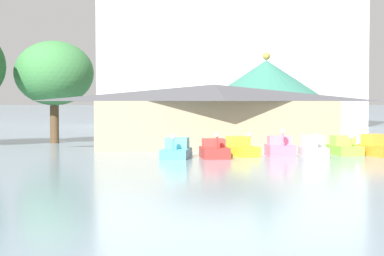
{
  "coord_description": "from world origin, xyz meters",
  "views": [
    {
      "loc": [
        -1.7,
        -8.33,
        3.5
      ],
      "look_at": [
        2.74,
        21.56,
        2.28
      ],
      "focal_mm": 58.86,
      "sensor_mm": 36.0,
      "label": 1
    }
  ],
  "objects_px": {
    "pedal_boat_yellow": "(240,148)",
    "pedal_boat_lime": "(344,147)",
    "pedal_boat_orange": "(377,147)",
    "shoreline_tree_mid": "(54,73)",
    "pedal_boat_cyan": "(176,150)",
    "background_building_block": "(225,52)",
    "pedal_boat_pink": "(280,148)",
    "green_roof_pavilion": "(266,94)",
    "boathouse": "(214,115)",
    "pedal_boat_red": "(214,150)",
    "pedal_boat_white": "(313,148)"
  },
  "relations": [
    {
      "from": "pedal_boat_yellow",
      "to": "pedal_boat_lime",
      "type": "height_order",
      "value": "pedal_boat_yellow"
    },
    {
      "from": "pedal_boat_orange",
      "to": "shoreline_tree_mid",
      "type": "xyz_separation_m",
      "value": [
        -21.97,
        16.53,
        5.47
      ]
    },
    {
      "from": "pedal_boat_cyan",
      "to": "background_building_block",
      "type": "xyz_separation_m",
      "value": [
        14.08,
        54.2,
        10.63
      ]
    },
    {
      "from": "pedal_boat_pink",
      "to": "green_roof_pavilion",
      "type": "bearing_deg",
      "value": 173.18
    },
    {
      "from": "boathouse",
      "to": "green_roof_pavilion",
      "type": "xyz_separation_m",
      "value": [
        6.05,
        7.19,
        1.7
      ]
    },
    {
      "from": "pedal_boat_orange",
      "to": "boathouse",
      "type": "distance_m",
      "value": 12.71
    },
    {
      "from": "pedal_boat_orange",
      "to": "background_building_block",
      "type": "xyz_separation_m",
      "value": [
        0.76,
        54.49,
        10.58
      ]
    },
    {
      "from": "pedal_boat_red",
      "to": "pedal_boat_lime",
      "type": "distance_m",
      "value": 9.19
    },
    {
      "from": "pedal_boat_lime",
      "to": "pedal_boat_yellow",
      "type": "bearing_deg",
      "value": -90.25
    },
    {
      "from": "pedal_boat_red",
      "to": "background_building_block",
      "type": "distance_m",
      "value": 56.73
    },
    {
      "from": "boathouse",
      "to": "green_roof_pavilion",
      "type": "height_order",
      "value": "green_roof_pavilion"
    },
    {
      "from": "shoreline_tree_mid",
      "to": "pedal_boat_orange",
      "type": "bearing_deg",
      "value": -36.95
    },
    {
      "from": "pedal_boat_cyan",
      "to": "green_roof_pavilion",
      "type": "bearing_deg",
      "value": 163.56
    },
    {
      "from": "pedal_boat_lime",
      "to": "pedal_boat_orange",
      "type": "xyz_separation_m",
      "value": [
        1.83,
        -1.21,
        0.05
      ]
    },
    {
      "from": "pedal_boat_white",
      "to": "pedal_boat_pink",
      "type": "bearing_deg",
      "value": -106.69
    },
    {
      "from": "pedal_boat_yellow",
      "to": "green_roof_pavilion",
      "type": "relative_size",
      "value": 0.31
    },
    {
      "from": "pedal_boat_yellow",
      "to": "background_building_block",
      "type": "distance_m",
      "value": 55.12
    },
    {
      "from": "boathouse",
      "to": "background_building_block",
      "type": "height_order",
      "value": "background_building_block"
    },
    {
      "from": "pedal_boat_red",
      "to": "green_roof_pavilion",
      "type": "xyz_separation_m",
      "value": [
        7.57,
        15.48,
        3.77
      ]
    },
    {
      "from": "pedal_boat_lime",
      "to": "shoreline_tree_mid",
      "type": "height_order",
      "value": "shoreline_tree_mid"
    },
    {
      "from": "shoreline_tree_mid",
      "to": "pedal_boat_cyan",
      "type": "bearing_deg",
      "value": -61.95
    },
    {
      "from": "pedal_boat_red",
      "to": "pedal_boat_pink",
      "type": "height_order",
      "value": "pedal_boat_pink"
    },
    {
      "from": "green_roof_pavilion",
      "to": "shoreline_tree_mid",
      "type": "distance_m",
      "value": 18.71
    },
    {
      "from": "pedal_boat_yellow",
      "to": "pedal_boat_orange",
      "type": "bearing_deg",
      "value": 65.33
    },
    {
      "from": "green_roof_pavilion",
      "to": "boathouse",
      "type": "bearing_deg",
      "value": -130.05
    },
    {
      "from": "pedal_boat_white",
      "to": "boathouse",
      "type": "distance_m",
      "value": 9.79
    },
    {
      "from": "pedal_boat_lime",
      "to": "pedal_boat_orange",
      "type": "distance_m",
      "value": 2.19
    },
    {
      "from": "pedal_boat_cyan",
      "to": "pedal_boat_white",
      "type": "bearing_deg",
      "value": 105.83
    },
    {
      "from": "background_building_block",
      "to": "pedal_boat_pink",
      "type": "bearing_deg",
      "value": -97.57
    },
    {
      "from": "pedal_boat_cyan",
      "to": "boathouse",
      "type": "distance_m",
      "value": 9.14
    },
    {
      "from": "pedal_boat_yellow",
      "to": "boathouse",
      "type": "xyz_separation_m",
      "value": [
        -0.42,
        7.0,
        2.05
      ]
    },
    {
      "from": "pedal_boat_orange",
      "to": "background_building_block",
      "type": "distance_m",
      "value": 55.52
    },
    {
      "from": "pedal_boat_yellow",
      "to": "pedal_boat_pink",
      "type": "bearing_deg",
      "value": 68.77
    },
    {
      "from": "pedal_boat_yellow",
      "to": "green_roof_pavilion",
      "type": "distance_m",
      "value": 15.73
    },
    {
      "from": "pedal_boat_lime",
      "to": "green_roof_pavilion",
      "type": "xyz_separation_m",
      "value": [
        -1.54,
        14.28,
        3.75
      ]
    },
    {
      "from": "pedal_boat_cyan",
      "to": "pedal_boat_pink",
      "type": "height_order",
      "value": "pedal_boat_pink"
    },
    {
      "from": "pedal_boat_yellow",
      "to": "shoreline_tree_mid",
      "type": "distance_m",
      "value": 20.76
    },
    {
      "from": "background_building_block",
      "to": "pedal_boat_yellow",
      "type": "bearing_deg",
      "value": -100.39
    },
    {
      "from": "pedal_boat_lime",
      "to": "boathouse",
      "type": "height_order",
      "value": "boathouse"
    },
    {
      "from": "pedal_boat_yellow",
      "to": "pedal_boat_lime",
      "type": "relative_size",
      "value": 1.1
    },
    {
      "from": "pedal_boat_pink",
      "to": "boathouse",
      "type": "bearing_deg",
      "value": -152.11
    },
    {
      "from": "pedal_boat_cyan",
      "to": "shoreline_tree_mid",
      "type": "distance_m",
      "value": 19.2
    },
    {
      "from": "pedal_boat_yellow",
      "to": "shoreline_tree_mid",
      "type": "xyz_separation_m",
      "value": [
        -12.98,
        15.23,
        5.52
      ]
    },
    {
      "from": "boathouse",
      "to": "pedal_boat_orange",
      "type": "bearing_deg",
      "value": -41.38
    },
    {
      "from": "pedal_boat_lime",
      "to": "pedal_boat_orange",
      "type": "relative_size",
      "value": 0.9
    },
    {
      "from": "pedal_boat_cyan",
      "to": "green_roof_pavilion",
      "type": "xyz_separation_m",
      "value": [
        9.95,
        15.2,
        3.75
      ]
    },
    {
      "from": "pedal_boat_lime",
      "to": "boathouse",
      "type": "bearing_deg",
      "value": -132.64
    },
    {
      "from": "pedal_boat_pink",
      "to": "pedal_boat_white",
      "type": "xyz_separation_m",
      "value": [
        1.96,
        -0.93,
        0.01
      ]
    },
    {
      "from": "boathouse",
      "to": "pedal_boat_red",
      "type": "bearing_deg",
      "value": -100.42
    },
    {
      "from": "pedal_boat_yellow",
      "to": "pedal_boat_pink",
      "type": "xyz_separation_m",
      "value": [
        2.65,
        -0.22,
        0.02
      ]
    }
  ]
}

